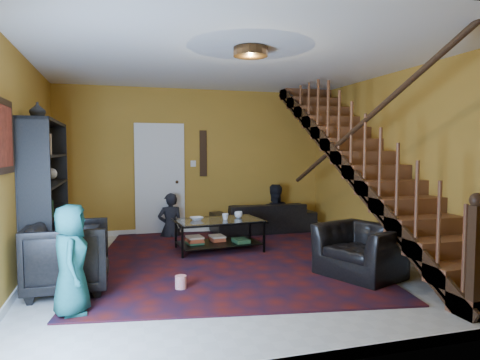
{
  "coord_description": "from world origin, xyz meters",
  "views": [
    {
      "loc": [
        -1.52,
        -5.56,
        1.61
      ],
      "look_at": [
        0.22,
        0.4,
        1.18
      ],
      "focal_mm": 32.0,
      "sensor_mm": 36.0,
      "label": 1
    }
  ],
  "objects_px": {
    "bookshelf": "(47,199)",
    "coffee_table": "(219,233)",
    "armchair_right": "(363,251)",
    "armchair_left": "(68,257)",
    "sofa": "(263,218)"
  },
  "relations": [
    {
      "from": "bookshelf",
      "to": "coffee_table",
      "type": "xyz_separation_m",
      "value": [
        2.45,
        0.4,
        -0.67
      ]
    },
    {
      "from": "bookshelf",
      "to": "armchair_right",
      "type": "relative_size",
      "value": 1.99
    },
    {
      "from": "armchair_left",
      "to": "coffee_table",
      "type": "bearing_deg",
      "value": -55.39
    },
    {
      "from": "bookshelf",
      "to": "coffee_table",
      "type": "distance_m",
      "value": 2.57
    },
    {
      "from": "bookshelf",
      "to": "coffee_table",
      "type": "bearing_deg",
      "value": 9.24
    },
    {
      "from": "bookshelf",
      "to": "armchair_left",
      "type": "relative_size",
      "value": 2.26
    },
    {
      "from": "armchair_left",
      "to": "armchair_right",
      "type": "distance_m",
      "value": 3.57
    },
    {
      "from": "bookshelf",
      "to": "coffee_table",
      "type": "height_order",
      "value": "bookshelf"
    },
    {
      "from": "armchair_right",
      "to": "armchair_left",
      "type": "bearing_deg",
      "value": -119.33
    },
    {
      "from": "sofa",
      "to": "armchair_left",
      "type": "relative_size",
      "value": 2.25
    },
    {
      "from": "bookshelf",
      "to": "sofa",
      "type": "relative_size",
      "value": 1.0
    },
    {
      "from": "coffee_table",
      "to": "bookshelf",
      "type": "bearing_deg",
      "value": -170.76
    },
    {
      "from": "armchair_left",
      "to": "armchair_right",
      "type": "bearing_deg",
      "value": -96.16
    },
    {
      "from": "armchair_left",
      "to": "armchair_right",
      "type": "height_order",
      "value": "armchair_left"
    },
    {
      "from": "bookshelf",
      "to": "armchair_right",
      "type": "distance_m",
      "value": 4.21
    }
  ]
}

